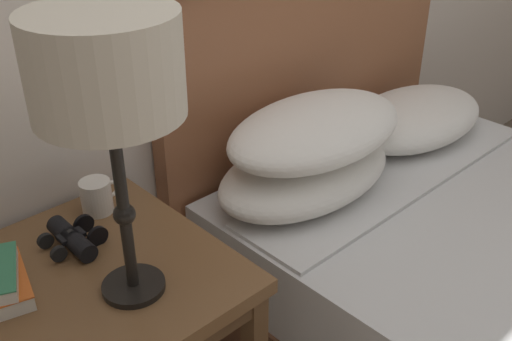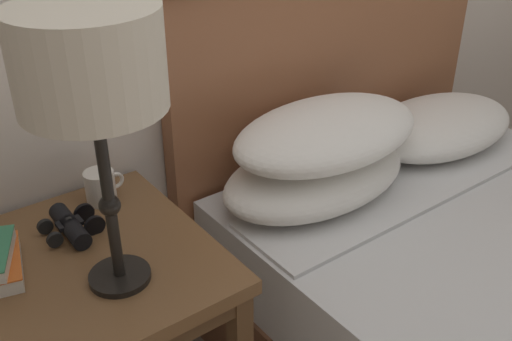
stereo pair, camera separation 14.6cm
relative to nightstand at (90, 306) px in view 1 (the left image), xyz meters
The scene contains 5 objects.
nightstand is the anchor object (origin of this frame).
bed 1.15m from the nightstand, 27.13° to the right, with size 1.31×1.81×1.16m.
table_lamp 0.57m from the nightstand, 63.36° to the right, with size 0.27×0.27×0.57m.
binoculars_pair 0.16m from the nightstand, 72.75° to the left, with size 0.14×0.16×0.05m.
coffee_mug 0.28m from the nightstand, 52.58° to the left, with size 0.10×0.08×0.08m.
Camera 1 is at (-1.01, -0.18, 1.47)m, focal length 42.00 mm.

